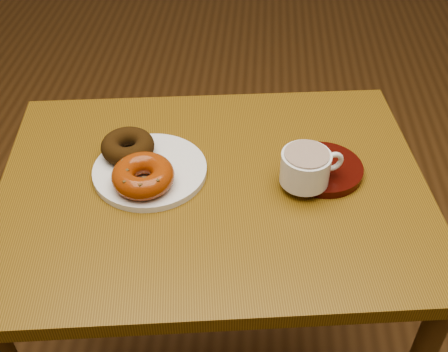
# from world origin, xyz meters

# --- Properties ---
(cafe_table) EXTENTS (0.86, 0.69, 0.74)m
(cafe_table) POSITION_xyz_m (-0.04, 0.20, 0.63)
(cafe_table) COLOR brown
(cafe_table) RESTS_ON ground
(donut_plate) EXTENTS (0.27, 0.27, 0.01)m
(donut_plate) POSITION_xyz_m (-0.16, 0.23, 0.75)
(donut_plate) COLOR white
(donut_plate) RESTS_ON cafe_table
(donut_cinnamon) EXTENTS (0.12, 0.12, 0.04)m
(donut_cinnamon) POSITION_xyz_m (-0.21, 0.26, 0.78)
(donut_cinnamon) COLOR #321E0A
(donut_cinnamon) RESTS_ON donut_plate
(donut_caramel) EXTENTS (0.13, 0.13, 0.04)m
(donut_caramel) POSITION_xyz_m (-0.16, 0.18, 0.78)
(donut_caramel) COLOR #923B10
(donut_caramel) RESTS_ON donut_plate
(saucer) EXTENTS (0.17, 0.17, 0.02)m
(saucer) POSITION_xyz_m (0.17, 0.25, 0.75)
(saucer) COLOR #370B07
(saucer) RESTS_ON cafe_table
(coffee_cup) EXTENTS (0.12, 0.09, 0.06)m
(coffee_cup) POSITION_xyz_m (0.13, 0.21, 0.79)
(coffee_cup) COLOR white
(coffee_cup) RESTS_ON saucer
(teaspoon) EXTENTS (0.02, 0.09, 0.01)m
(teaspoon) POSITION_xyz_m (0.11, 0.25, 0.76)
(teaspoon) COLOR silver
(teaspoon) RESTS_ON saucer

